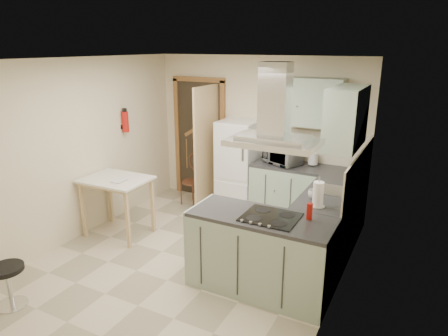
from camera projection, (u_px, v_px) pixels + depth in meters
The scene contains 28 objects.
floor at pixel (192, 260), 5.14m from camera, with size 4.20×4.20×0.00m, color beige.
ceiling at pixel (186, 59), 4.40m from camera, with size 4.20×4.20×0.00m, color silver.
back_wall at pixel (258, 134), 6.55m from camera, with size 3.60×3.60×0.00m, color beige.
left_wall at pixel (80, 150), 5.57m from camera, with size 4.20×4.20×0.00m, color beige.
right_wall at pixel (342, 192), 3.98m from camera, with size 4.20×4.20×0.00m, color beige.
doorway at pixel (200, 139), 7.07m from camera, with size 1.10×0.12×2.10m, color brown.
fridge at pixel (239, 166), 6.53m from camera, with size 0.60×0.60×1.50m, color white.
counter_back at pixel (288, 192), 6.24m from camera, with size 1.08×0.60×0.90m, color #9EB2A0.
counter_right at pixel (332, 218), 5.30m from camera, with size 0.60×1.95×0.90m, color #9EB2A0.
splashback at pixel (315, 147), 6.15m from camera, with size 1.68×0.02×0.50m, color beige.
wall_cabinet_back at pixel (314, 102), 5.81m from camera, with size 0.85×0.35×0.70m, color #9EB2A0.
wall_cabinet_right at pixel (347, 117), 4.60m from camera, with size 0.35×0.90×0.70m, color #9EB2A0.
peninsula at pixel (261, 253), 4.40m from camera, with size 1.55×0.65×0.90m, color #9EB2A0.
hob at pixel (271, 217), 4.23m from camera, with size 0.58×0.50×0.01m, color black.
extractor_hood at pixel (273, 142), 3.98m from camera, with size 0.90×0.55×0.10m, color silver.
sink at pixel (331, 190), 5.02m from camera, with size 0.45×0.40×0.01m, color silver.
fire_extinguisher at pixel (125, 122), 6.23m from camera, with size 0.10×0.10×0.32m, color #B2140F.
drop_leaf_table at pixel (118, 207), 5.73m from camera, with size 0.91×0.68×0.85m, color #D4C582.
bentwood_chair at pixel (193, 182), 6.82m from camera, with size 0.36×0.36×0.82m, color #4A2818.
stool at pixel (9, 286), 4.18m from camera, with size 0.35×0.35×0.47m, color black.
microwave at pixel (283, 154), 6.10m from camera, with size 0.54×0.36×0.30m, color black.
kettle at pixel (313, 158), 6.03m from camera, with size 0.15×0.15×0.22m, color silver.
cereal_box at pixel (299, 155), 6.12m from camera, with size 0.07×0.18×0.27m, color orange.
soap_bottle at pixel (348, 179), 5.15m from camera, with size 0.08×0.08×0.18m, color silver.
paper_towel at pixel (318, 194), 4.47m from camera, with size 0.12×0.12×0.30m, color white.
cup at pixel (314, 194), 4.74m from camera, with size 0.13×0.13×0.11m, color white.
red_bottle at pixel (309, 211), 4.16m from camera, with size 0.06×0.06×0.18m, color #A2150D.
book at pixel (114, 177), 5.51m from camera, with size 0.15×0.21×0.09m, color #A54F37.
Camera 1 is at (2.49, -3.85, 2.65)m, focal length 32.00 mm.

